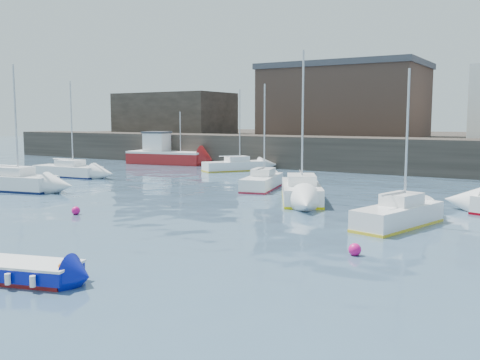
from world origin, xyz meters
The scene contains 16 objects.
water centered at (0.00, 0.00, 0.00)m, with size 220.00×220.00×0.00m, color #2D4760.
quay_wall centered at (0.00, 35.00, 1.50)m, with size 90.00×5.00×3.00m, color #28231E.
land_strip centered at (0.00, 53.00, 1.40)m, with size 90.00×32.00×2.80m, color #28231E.
warehouse centered at (-6.00, 43.00, 6.62)m, with size 16.40×10.40×7.60m.
bldg_west centered at (-28.00, 42.00, 5.30)m, with size 14.00×8.00×5.00m.
blue_dinghy centered at (1.29, -2.00, 0.33)m, with size 3.38×2.18×0.60m.
fishing_boat centered at (-20.92, 31.45, 1.04)m, with size 8.52×4.43×5.37m.
sailboat_a centered at (-16.35, 10.19, 0.57)m, with size 6.49×3.19×8.09m.
sailboat_b centered at (1.53, 16.24, 0.55)m, with size 4.90×6.75×8.41m.
sailboat_c centered at (8.34, 11.60, 0.52)m, with size 2.92×5.43×6.82m.
sailboat_e centered at (-19.85, 17.86, 0.50)m, with size 6.06×2.44×7.60m.
sailboat_f centered at (-2.81, 19.48, 0.49)m, with size 3.00×5.62×6.97m.
sailboat_h centered at (-10.96, 29.03, 0.47)m, with size 4.67×5.66×7.25m.
buoy_near centered at (-5.97, 6.31, 0.00)m, with size 0.42×0.42×0.42m, color #DD0F73.
buoy_mid centered at (8.38, 5.85, 0.00)m, with size 0.44×0.44×0.44m, color #DD0F73.
buoy_far centered at (0.40, 19.02, 0.00)m, with size 0.35×0.35×0.35m, color #DD0F73.
Camera 1 is at (14.36, -11.56, 4.69)m, focal length 40.00 mm.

